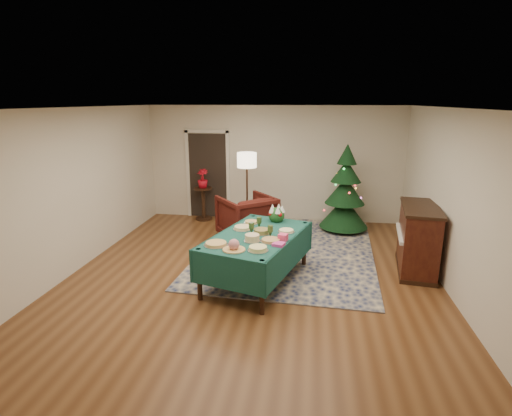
# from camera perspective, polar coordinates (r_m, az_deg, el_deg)

# --- Properties ---
(room_shell) EXTENTS (7.00, 7.00, 7.00)m
(room_shell) POSITION_cam_1_polar(r_m,az_deg,el_deg) (6.09, -0.74, 1.30)
(room_shell) COLOR #593319
(room_shell) RESTS_ON ground
(doorway) EXTENTS (1.08, 0.04, 2.16)m
(doorway) POSITION_cam_1_polar(r_m,az_deg,el_deg) (9.81, -6.88, 4.99)
(doorway) COLOR black
(doorway) RESTS_ON ground
(rug) EXTENTS (3.44, 4.38, 0.02)m
(rug) POSITION_cam_1_polar(r_m,az_deg,el_deg) (7.78, 4.50, -5.99)
(rug) COLOR #141F4B
(rug) RESTS_ON ground
(buffet_table) EXTENTS (1.70, 2.27, 0.78)m
(buffet_table) POSITION_cam_1_polar(r_m,az_deg,el_deg) (6.28, 0.12, -5.15)
(buffet_table) COLOR black
(buffet_table) RESTS_ON ground
(platter_0) EXTENTS (0.35, 0.35, 0.05)m
(platter_0) POSITION_cam_1_polar(r_m,az_deg,el_deg) (5.79, -5.74, -5.14)
(platter_0) COLOR silver
(platter_0) RESTS_ON buffet_table
(platter_1) EXTENTS (0.33, 0.33, 0.17)m
(platter_1) POSITION_cam_1_polar(r_m,az_deg,el_deg) (5.56, -3.17, -5.44)
(platter_1) COLOR silver
(platter_1) RESTS_ON buffet_table
(platter_2) EXTENTS (0.29, 0.29, 0.06)m
(platter_2) POSITION_cam_1_polar(r_m,az_deg,el_deg) (5.56, 0.28, -5.84)
(platter_2) COLOR silver
(platter_2) RESTS_ON buffet_table
(platter_3) EXTENTS (0.25, 0.25, 0.11)m
(platter_3) POSITION_cam_1_polar(r_m,az_deg,el_deg) (5.92, -0.55, -4.32)
(platter_3) COLOR silver
(platter_3) RESTS_ON buffet_table
(platter_4) EXTENTS (0.31, 0.31, 0.04)m
(platter_4) POSITION_cam_1_polar(r_m,az_deg,el_deg) (5.92, 2.12, -4.64)
(platter_4) COLOR silver
(platter_4) RESTS_ON buffet_table
(platter_5) EXTENTS (0.31, 0.31, 0.05)m
(platter_5) POSITION_cam_1_polar(r_m,az_deg,el_deg) (6.46, -1.92, -2.86)
(platter_5) COLOR silver
(platter_5) RESTS_ON buffet_table
(platter_6) EXTENTS (0.29, 0.29, 0.08)m
(platter_6) POSITION_cam_1_polar(r_m,az_deg,el_deg) (6.26, 0.79, -3.37)
(platter_6) COLOR silver
(platter_6) RESTS_ON buffet_table
(platter_7) EXTENTS (0.26, 0.26, 0.04)m
(platter_7) POSITION_cam_1_polar(r_m,az_deg,el_deg) (6.35, 4.35, -3.29)
(platter_7) COLOR silver
(platter_7) RESTS_ON buffet_table
(platter_8) EXTENTS (0.26, 0.26, 0.04)m
(platter_8) POSITION_cam_1_polar(r_m,az_deg,el_deg) (6.78, -0.65, -2.03)
(platter_8) COLOR silver
(platter_8) RESTS_ON buffet_table
(goblet_0) EXTENTS (0.08, 0.08, 0.18)m
(goblet_0) POSITION_cam_1_polar(r_m,az_deg,el_deg) (6.51, 0.44, -2.06)
(goblet_0) COLOR #2D471E
(goblet_0) RESTS_ON buffet_table
(goblet_1) EXTENTS (0.08, 0.08, 0.18)m
(goblet_1) POSITION_cam_1_polar(r_m,az_deg,el_deg) (6.09, 2.05, -3.29)
(goblet_1) COLOR #2D471E
(goblet_1) RESTS_ON buffet_table
(goblet_2) EXTENTS (0.08, 0.08, 0.18)m
(goblet_2) POSITION_cam_1_polar(r_m,az_deg,el_deg) (6.24, -0.66, -2.83)
(goblet_2) COLOR #2D471E
(goblet_2) RESTS_ON buffet_table
(napkin_stack) EXTENTS (0.20, 0.20, 0.04)m
(napkin_stack) POSITION_cam_1_polar(r_m,az_deg,el_deg) (5.77, 3.26, -5.19)
(napkin_stack) COLOR #DD3D99
(napkin_stack) RESTS_ON buffet_table
(gift_box) EXTENTS (0.16, 0.16, 0.10)m
(gift_box) POSITION_cam_1_polar(r_m,az_deg,el_deg) (5.96, 3.88, -4.21)
(gift_box) COLOR #F34372
(gift_box) RESTS_ON buffet_table
(centerpiece) EXTENTS (0.28, 0.28, 0.32)m
(centerpiece) POSITION_cam_1_polar(r_m,az_deg,el_deg) (6.87, 2.96, -0.80)
(centerpiece) COLOR #1E4C1E
(centerpiece) RESTS_ON buffet_table
(armchair) EXTENTS (1.36, 1.35, 1.02)m
(armchair) POSITION_cam_1_polar(r_m,az_deg,el_deg) (8.24, -1.33, -1.04)
(armchair) COLOR #41120D
(armchair) RESTS_ON ground
(floor_lamp) EXTENTS (0.42, 0.42, 1.73)m
(floor_lamp) POSITION_cam_1_polar(r_m,az_deg,el_deg) (8.61, -1.31, 6.18)
(floor_lamp) COLOR #A57F3F
(floor_lamp) RESTS_ON ground
(side_table) EXTENTS (0.44, 0.44, 0.79)m
(side_table) POSITION_cam_1_polar(r_m,az_deg,el_deg) (9.71, -7.51, 0.55)
(side_table) COLOR black
(side_table) RESTS_ON ground
(potted_plant) EXTENTS (0.25, 0.45, 0.25)m
(potted_plant) POSITION_cam_1_polar(r_m,az_deg,el_deg) (9.59, -7.62, 3.62)
(potted_plant) COLOR red
(potted_plant) RESTS_ON side_table
(christmas_tree) EXTENTS (1.18, 1.18, 1.92)m
(christmas_tree) POSITION_cam_1_polar(r_m,az_deg,el_deg) (8.90, 12.61, 2.16)
(christmas_tree) COLOR black
(christmas_tree) RESTS_ON ground
(piano) EXTENTS (0.77, 1.37, 1.13)m
(piano) POSITION_cam_1_polar(r_m,az_deg,el_deg) (7.23, 22.10, -4.20)
(piano) COLOR black
(piano) RESTS_ON ground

